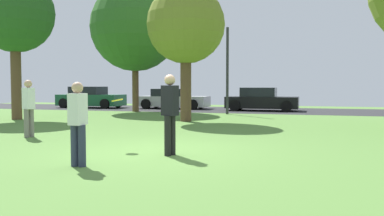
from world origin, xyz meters
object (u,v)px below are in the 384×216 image
maple_tree_far (186,25)px  person_thrower (29,106)px  parked_car_black (261,100)px  parked_car_green (90,98)px  person_bystander (78,121)px  oak_tree_center (15,14)px  birch_tree_lone (135,27)px  street_lamp_post (227,71)px  person_catcher (170,111)px  frisbee_disc (117,100)px  parked_car_silver (173,99)px

maple_tree_far → person_thrower: maple_tree_far is taller
parked_car_black → person_thrower: bearing=-108.4°
parked_car_green → person_bystander: bearing=-59.7°
oak_tree_center → birch_tree_lone: bearing=67.3°
birch_tree_lone → street_lamp_post: (5.49, -0.58, -2.57)m
oak_tree_center → person_thrower: bearing=-47.0°
person_catcher → parked_car_black: person_catcher is taller
maple_tree_far → parked_car_green: size_ratio=1.28×
person_catcher → parked_car_black: bearing=-70.9°
person_catcher → parked_car_green: size_ratio=0.39×
parked_car_green → street_lamp_post: street_lamp_post is taller
oak_tree_center → person_bystander: size_ratio=4.08×
person_thrower → parked_car_black: (4.83, 14.51, -0.28)m
person_thrower → street_lamp_post: (3.51, 10.94, 1.34)m
person_bystander → parked_car_black: size_ratio=0.37×
birch_tree_lone → person_thrower: 12.32m
frisbee_disc → person_catcher: bearing=-18.8°
maple_tree_far → oak_tree_center: oak_tree_center is taller
person_thrower → frisbee_disc: 3.62m
person_thrower → parked_car_silver: 15.01m
oak_tree_center → street_lamp_post: (8.20, 5.91, -2.34)m
person_catcher → street_lamp_post: bearing=-64.9°
frisbee_disc → person_thrower: bearing=161.2°
birch_tree_lone → person_bystander: 16.34m
person_bystander → parked_car_black: bearing=-1.4°
person_bystander → frisbee_disc: (-0.29, 2.11, 0.30)m
birch_tree_lone → oak_tree_center: bearing=-112.7°
oak_tree_center → person_thrower: oak_tree_center is taller
oak_tree_center → parked_car_silver: size_ratio=1.41×
person_catcher → person_bystander: person_catcher is taller
maple_tree_far → parked_car_black: bearing=75.6°
person_bystander → parked_car_green: bearing=32.6°
person_catcher → street_lamp_post: size_ratio=0.38×
parked_car_green → parked_car_black: 11.49m
parked_car_green → frisbee_disc: bearing=-57.1°
maple_tree_far → person_catcher: maple_tree_far is taller
frisbee_disc → street_lamp_post: bearing=89.6°
parked_car_black → street_lamp_post: 4.14m
person_thrower → maple_tree_far: bearing=85.4°
person_bystander → parked_car_silver: bearing=16.4°
oak_tree_center → frisbee_disc: (8.11, -6.20, -3.44)m
oak_tree_center → parked_car_black: (9.52, 9.48, -3.96)m
person_thrower → parked_car_green: size_ratio=0.37×
maple_tree_far → parked_car_green: bearing=139.1°
person_bystander → parked_car_green: person_bystander is taller
maple_tree_far → parked_car_black: (2.11, 8.20, -3.35)m
maple_tree_far → birch_tree_lone: (-4.70, 5.20, 0.84)m
person_bystander → person_thrower: bearing=50.8°
person_catcher → oak_tree_center: bearing=-16.2°
person_thrower → parked_car_green: person_thrower is taller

